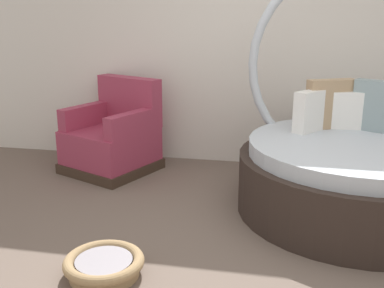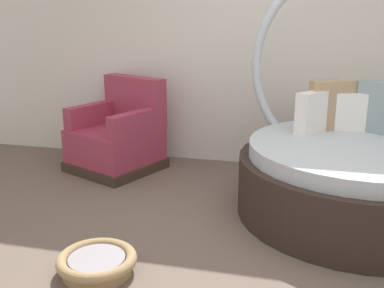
{
  "view_description": "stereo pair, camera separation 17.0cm",
  "coord_description": "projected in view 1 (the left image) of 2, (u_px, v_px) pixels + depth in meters",
  "views": [
    {
      "loc": [
        0.09,
        -2.79,
        1.62
      ],
      "look_at": [
        -0.62,
        0.81,
        0.55
      ],
      "focal_mm": 43.42,
      "sensor_mm": 36.0,
      "label": 1
    },
    {
      "loc": [
        0.26,
        -2.75,
        1.62
      ],
      "look_at": [
        -0.62,
        0.81,
        0.55
      ],
      "focal_mm": 43.42,
      "sensor_mm": 36.0,
      "label": 2
    }
  ],
  "objects": [
    {
      "name": "red_armchair",
      "position": [
        114.0,
        139.0,
        4.8
      ],
      "size": [
        1.05,
        1.05,
        0.94
      ],
      "color": "#38281E",
      "rests_on": "ground_plane"
    },
    {
      "name": "round_daybed",
      "position": [
        355.0,
        162.0,
        3.83
      ],
      "size": [
        1.9,
        1.9,
        2.09
      ],
      "color": "#2D231E",
      "rests_on": "ground_plane"
    },
    {
      "name": "back_wall",
      "position": [
        278.0,
        12.0,
        4.67
      ],
      "size": [
        8.0,
        0.12,
        3.19
      ],
      "primitive_type": "cube",
      "color": "silver",
      "rests_on": "ground_plane"
    },
    {
      "name": "pet_basket",
      "position": [
        104.0,
        265.0,
        2.92
      ],
      "size": [
        0.51,
        0.51,
        0.13
      ],
      "color": "#9E7F56",
      "rests_on": "ground_plane"
    },
    {
      "name": "ground_plane",
      "position": [
        259.0,
        263.0,
        3.1
      ],
      "size": [
        8.0,
        8.0,
        0.02
      ],
      "primitive_type": "cube",
      "color": "#66564C"
    }
  ]
}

